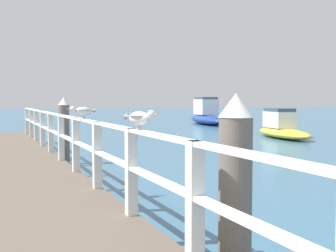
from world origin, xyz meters
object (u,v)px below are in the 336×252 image
seagull_foreground (140,117)px  boat_2 (282,128)px  boat_5 (207,115)px  dock_piling_far (64,130)px  dock_piling_near (235,197)px  seagull_background (83,111)px

seagull_foreground → boat_2: seagull_foreground is taller
seagull_foreground → boat_5: (12.51, 21.57, -0.89)m
dock_piling_far → boat_5: 18.97m
dock_piling_near → boat_5: 25.90m
dock_piling_near → boat_5: size_ratio=0.27×
boat_2 → seagull_background: bearing=-129.0°
seagull_background → dock_piling_near: bearing=179.4°
dock_piling_near → seagull_foreground: (-0.38, 1.31, 0.62)m
dock_piling_far → seagull_foreground: size_ratio=3.89×
seagull_background → boat_5: size_ratio=0.07×
dock_piling_near → seagull_background: bearing=95.3°
boat_5 → seagull_foreground: bearing=-107.5°
seagull_foreground → boat_5: boat_5 is taller
seagull_foreground → seagull_background: 2.84m
boat_2 → dock_piling_far: bearing=-145.2°
dock_piling_near → dock_piling_far: size_ratio=1.00×
dock_piling_far → seagull_foreground: 7.02m
seagull_foreground → seagull_background: (-0.01, 2.84, 0.00)m
seagull_foreground → dock_piling_far: bearing=-119.0°
boat_5 → boat_2: bearing=-88.1°
dock_piling_near → seagull_background: size_ratio=3.65×
dock_piling_near → dock_piling_far: same height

